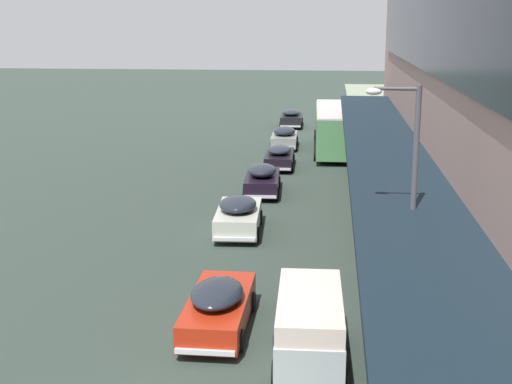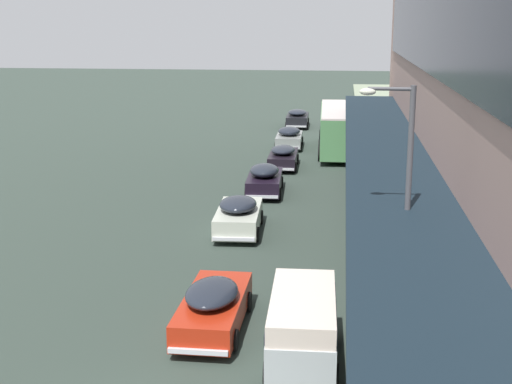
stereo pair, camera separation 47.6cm
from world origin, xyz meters
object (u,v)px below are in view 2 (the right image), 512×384
sedan_oncoming_rear (213,306)px  sedan_trailing_mid (265,179)px  fire_hydrant (392,238)px  sedan_oncoming_front (239,215)px  street_lamp (402,197)px  transit_bus_kerbside_front (339,127)px  sedan_far_back (297,118)px  vw_van (303,324)px  sedan_trailing_near (289,138)px  sedan_second_near (283,157)px

sedan_oncoming_rear → sedan_trailing_mid: bearing=91.2°
sedan_oncoming_rear → fire_hydrant: sedan_oncoming_rear is taller
sedan_oncoming_front → fire_hydrant: bearing=-14.2°
street_lamp → transit_bus_kerbside_front: bearing=93.6°
sedan_far_back → fire_hydrant: (6.06, -33.71, -0.28)m
fire_hydrant → vw_van: bearing=-106.7°
transit_bus_kerbside_front → vw_van: (-0.65, -32.20, -0.68)m
vw_van → fire_hydrant: size_ratio=6.57×
sedan_trailing_near → vw_van: (2.92, -33.38, 0.33)m
transit_bus_kerbside_front → sedan_far_back: bearing=107.3°
transit_bus_kerbside_front → street_lamp: size_ratio=1.55×
sedan_oncoming_rear → fire_hydrant: size_ratio=6.91×
sedan_trailing_near → sedan_second_near: 7.25m
sedan_oncoming_front → street_lamp: (6.10, -10.42, 3.56)m
sedan_oncoming_rear → sedan_trailing_near: sedan_trailing_near is taller
sedan_trailing_mid → sedan_far_back: bearing=89.6°
sedan_oncoming_front → sedan_trailing_mid: 7.30m
street_lamp → sedan_second_near: bearing=102.2°
sedan_oncoming_rear → sedan_oncoming_front: size_ratio=1.04×
sedan_trailing_mid → sedan_trailing_near: bearing=89.0°
fire_hydrant → sedan_oncoming_front: bearing=165.8°
sedan_oncoming_rear → sedan_trailing_mid: (-0.36, 17.37, 0.05)m
sedan_far_back → street_lamp: size_ratio=0.62×
sedan_oncoming_rear → sedan_trailing_near: bearing=90.2°
sedan_oncoming_front → vw_van: bearing=-73.6°
transit_bus_kerbside_front → sedan_oncoming_rear: bearing=-96.5°
vw_van → sedan_trailing_mid: bearing=99.4°
street_lamp → fire_hydrant: size_ratio=10.40×
sedan_oncoming_front → vw_van: (3.50, -11.87, 0.30)m
street_lamp → fire_hydrant: street_lamp is taller
sedan_second_near → vw_van: (2.74, -26.14, 0.37)m
sedan_oncoming_front → fire_hydrant: (6.56, -1.66, -0.31)m
sedan_oncoming_rear → street_lamp: (5.39, -0.34, 3.61)m
sedan_oncoming_front → sedan_second_near: 14.29m
vw_van → transit_bus_kerbside_front: bearing=88.8°
sedan_far_back → sedan_second_near: 17.78m
sedan_trailing_near → sedan_trailing_mid: bearing=-91.0°
sedan_oncoming_rear → fire_hydrant: bearing=55.2°
street_lamp → sedan_trailing_mid: bearing=108.0°
sedan_trailing_mid → street_lamp: street_lamp is taller
sedan_oncoming_front → street_lamp: street_lamp is taller
sedan_second_near → vw_van: vw_van is taller
sedan_second_near → sedan_trailing_mid: (-0.41, -6.98, 0.08)m
transit_bus_kerbside_front → sedan_far_back: transit_bus_kerbside_front is taller
sedan_oncoming_front → sedan_far_back: size_ratio=1.03×
sedan_oncoming_front → sedan_second_near: (0.76, 14.27, -0.08)m
sedan_oncoming_front → sedan_trailing_mid: size_ratio=0.99×
sedan_second_near → vw_van: 26.28m
vw_van → fire_hydrant: 10.67m
sedan_trailing_near → sedan_oncoming_rear: bearing=-89.8°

